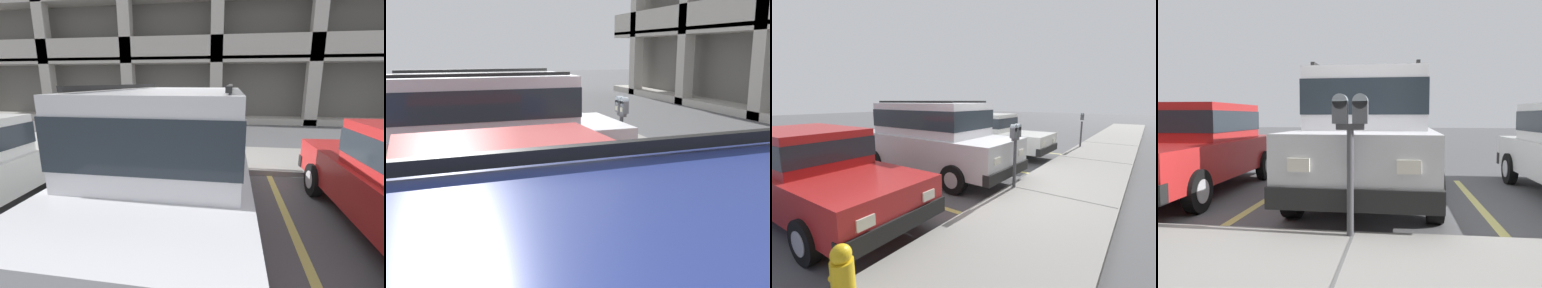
# 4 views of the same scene
# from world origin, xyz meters

# --- Properties ---
(ground_plane) EXTENTS (80.00, 80.00, 0.10)m
(ground_plane) POSITION_xyz_m (0.00, 0.00, -0.05)
(ground_plane) COLOR #565659
(sidewalk) EXTENTS (40.00, 2.20, 0.12)m
(sidewalk) POSITION_xyz_m (0.00, 1.30, 0.06)
(sidewalk) COLOR gray
(sidewalk) RESTS_ON ground_plane
(parking_stall_lines) EXTENTS (13.09, 4.80, 0.01)m
(parking_stall_lines) POSITION_xyz_m (1.62, -1.40, 0.00)
(parking_stall_lines) COLOR #DBD16B
(parking_stall_lines) RESTS_ON ground_plane
(silver_suv) EXTENTS (2.07, 4.81, 2.03)m
(silver_suv) POSITION_xyz_m (-0.02, -2.15, 1.09)
(silver_suv) COLOR silver
(silver_suv) RESTS_ON ground_plane
(dark_hatchback) EXTENTS (1.93, 4.52, 1.54)m
(dark_hatchback) POSITION_xyz_m (3.14, -2.16, 0.82)
(dark_hatchback) COLOR red
(dark_hatchback) RESTS_ON ground_plane
(parking_meter_near) EXTENTS (0.35, 0.12, 1.42)m
(parking_meter_near) POSITION_xyz_m (0.02, 0.35, 1.18)
(parking_meter_near) COLOR #47474C
(parking_meter_near) RESTS_ON sidewalk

